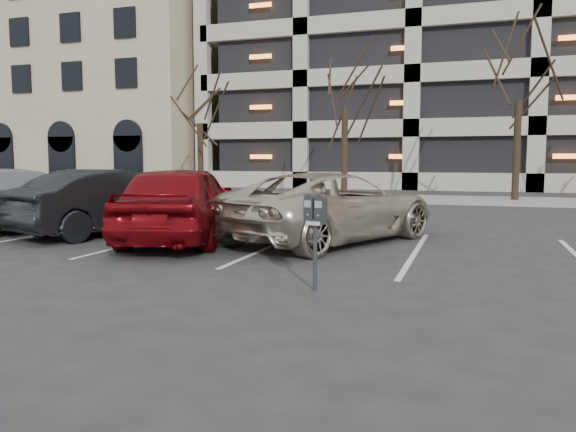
{
  "coord_description": "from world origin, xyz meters",
  "views": [
    {
      "loc": [
        2.38,
        -8.22,
        1.72
      ],
      "look_at": [
        -0.04,
        -0.89,
        0.95
      ],
      "focal_mm": 35.0,
      "sensor_mm": 36.0,
      "label": 1
    }
  ],
  "objects_px": {
    "car_red": "(182,203)",
    "car_dark": "(113,202)",
    "tree_a": "(199,78)",
    "tree_b": "(345,54)",
    "car_silver": "(22,199)",
    "tree_c": "(521,37)",
    "suv_silver": "(331,207)",
    "parking_meter": "(315,218)"
  },
  "relations": [
    {
      "from": "car_red",
      "to": "car_dark",
      "type": "distance_m",
      "value": 2.24
    },
    {
      "from": "car_dark",
      "to": "car_silver",
      "type": "relative_size",
      "value": 0.88
    },
    {
      "from": "car_red",
      "to": "tree_a",
      "type": "bearing_deg",
      "value": -79.83
    },
    {
      "from": "tree_c",
      "to": "car_dark",
      "type": "height_order",
      "value": "tree_c"
    },
    {
      "from": "parking_meter",
      "to": "car_dark",
      "type": "distance_m",
      "value": 7.21
    },
    {
      "from": "tree_a",
      "to": "car_dark",
      "type": "relative_size",
      "value": 1.68
    },
    {
      "from": "parking_meter",
      "to": "tree_a",
      "type": "bearing_deg",
      "value": 140.41
    },
    {
      "from": "tree_b",
      "to": "parking_meter",
      "type": "relative_size",
      "value": 6.94
    },
    {
      "from": "suv_silver",
      "to": "car_silver",
      "type": "xyz_separation_m",
      "value": [
        -7.7,
        -0.45,
        0.02
      ]
    },
    {
      "from": "tree_b",
      "to": "suv_silver",
      "type": "bearing_deg",
      "value": -78.67
    },
    {
      "from": "tree_b",
      "to": "car_silver",
      "type": "relative_size",
      "value": 1.67
    },
    {
      "from": "tree_a",
      "to": "car_red",
      "type": "xyz_separation_m",
      "value": [
        6.6,
        -13.8,
        -4.7
      ]
    },
    {
      "from": "car_silver",
      "to": "tree_b",
      "type": "bearing_deg",
      "value": -96.7
    },
    {
      "from": "tree_b",
      "to": "car_silver",
      "type": "distance_m",
      "value": 15.21
    },
    {
      "from": "tree_c",
      "to": "car_red",
      "type": "height_order",
      "value": "tree_c"
    },
    {
      "from": "parking_meter",
      "to": "car_silver",
      "type": "distance_m",
      "value": 9.46
    },
    {
      "from": "car_dark",
      "to": "tree_a",
      "type": "bearing_deg",
      "value": -50.76
    },
    {
      "from": "tree_a",
      "to": "suv_silver",
      "type": "xyz_separation_m",
      "value": [
        9.56,
        -12.76,
        -4.79
      ]
    },
    {
      "from": "car_red",
      "to": "car_dark",
      "type": "relative_size",
      "value": 1.05
    },
    {
      "from": "tree_b",
      "to": "car_silver",
      "type": "height_order",
      "value": "tree_b"
    },
    {
      "from": "tree_a",
      "to": "tree_b",
      "type": "distance_m",
      "value": 7.04
    },
    {
      "from": "tree_c",
      "to": "suv_silver",
      "type": "distance_m",
      "value": 14.69
    },
    {
      "from": "parking_meter",
      "to": "car_red",
      "type": "bearing_deg",
      "value": 157.67
    },
    {
      "from": "tree_a",
      "to": "tree_b",
      "type": "xyz_separation_m",
      "value": [
        7.0,
        0.0,
        0.74
      ]
    },
    {
      "from": "tree_b",
      "to": "tree_c",
      "type": "distance_m",
      "value": 7.0
    },
    {
      "from": "parking_meter",
      "to": "suv_silver",
      "type": "xyz_separation_m",
      "value": [
        -0.88,
        4.43,
        -0.23
      ]
    },
    {
      "from": "car_silver",
      "to": "car_dark",
      "type": "bearing_deg",
      "value": -164.45
    },
    {
      "from": "tree_a",
      "to": "tree_c",
      "type": "relative_size",
      "value": 0.85
    },
    {
      "from": "car_red",
      "to": "parking_meter",
      "type": "bearing_deg",
      "value": 123.12
    },
    {
      "from": "parking_meter",
      "to": "suv_silver",
      "type": "bearing_deg",
      "value": 120.38
    },
    {
      "from": "parking_meter",
      "to": "car_silver",
      "type": "height_order",
      "value": "car_silver"
    },
    {
      "from": "tree_c",
      "to": "tree_b",
      "type": "bearing_deg",
      "value": 180.0
    },
    {
      "from": "car_red",
      "to": "car_silver",
      "type": "bearing_deg",
      "value": -22.43
    },
    {
      "from": "car_red",
      "to": "car_silver",
      "type": "relative_size",
      "value": 0.93
    },
    {
      "from": "parking_meter",
      "to": "suv_silver",
      "type": "distance_m",
      "value": 4.52
    },
    {
      "from": "car_red",
      "to": "tree_b",
      "type": "bearing_deg",
      "value": -107.05
    },
    {
      "from": "tree_a",
      "to": "car_silver",
      "type": "height_order",
      "value": "tree_a"
    },
    {
      "from": "tree_b",
      "to": "parking_meter",
      "type": "xyz_separation_m",
      "value": [
        3.44,
        -17.19,
        -5.31
      ]
    },
    {
      "from": "tree_a",
      "to": "tree_c",
      "type": "height_order",
      "value": "tree_c"
    },
    {
      "from": "suv_silver",
      "to": "tree_a",
      "type": "bearing_deg",
      "value": -28.34
    },
    {
      "from": "tree_b",
      "to": "tree_c",
      "type": "height_order",
      "value": "tree_c"
    },
    {
      "from": "tree_a",
      "to": "tree_b",
      "type": "bearing_deg",
      "value": 0.0
    }
  ]
}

